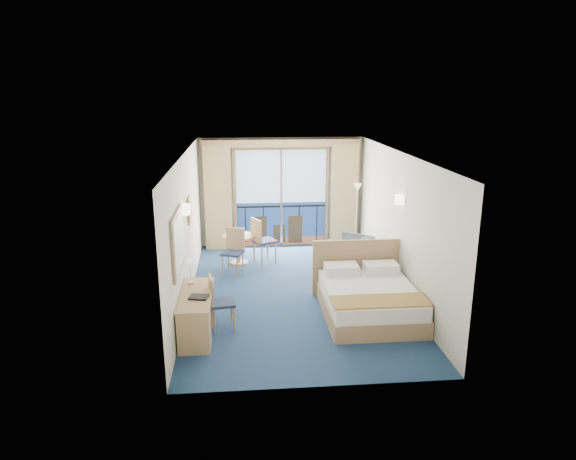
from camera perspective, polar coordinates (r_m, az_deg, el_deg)
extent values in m
plane|color=navy|center=(10.03, 0.71, -7.03)|extent=(6.50, 6.50, 0.00)
cube|color=beige|center=(12.76, -0.77, 4.22)|extent=(4.00, 0.02, 2.70)
cube|color=beige|center=(6.53, 3.71, -6.97)|extent=(4.00, 0.02, 2.70)
cube|color=beige|center=(9.60, -11.28, 0.15)|extent=(0.02, 6.50, 2.70)
cube|color=beige|center=(10.00, 12.27, 0.70)|extent=(0.02, 6.50, 2.70)
cube|color=silver|center=(9.34, 0.77, 8.53)|extent=(4.00, 6.50, 0.02)
cube|color=navy|center=(12.90, -0.75, 0.74)|extent=(2.20, 0.02, 1.08)
cube|color=#ACC7E2|center=(12.65, -0.77, 6.01)|extent=(2.20, 0.02, 1.32)
cube|color=brown|center=(13.02, -0.74, -1.22)|extent=(2.20, 0.02, 0.20)
cube|color=black|center=(12.79, -0.75, 2.64)|extent=(2.20, 0.02, 0.04)
cube|color=tan|center=(12.54, -0.77, 9.16)|extent=(2.36, 0.03, 0.12)
cube|color=tan|center=(12.71, -5.94, 3.40)|extent=(0.06, 0.03, 2.40)
cube|color=tan|center=(12.88, 4.36, 3.60)|extent=(0.06, 0.03, 2.40)
cube|color=silver|center=(12.74, -0.75, 3.51)|extent=(0.05, 0.02, 2.40)
cube|color=#352718|center=(12.96, 0.80, 0.08)|extent=(0.35, 0.02, 0.70)
cube|color=#352718|center=(12.90, -3.18, -0.01)|extent=(0.35, 0.02, 0.70)
cube|color=#352718|center=(12.95, -0.96, -0.39)|extent=(0.30, 0.02, 0.45)
cube|color=black|center=(12.86, -4.75, 0.60)|extent=(0.02, 0.01, 0.90)
cube|color=black|center=(12.87, -2.74, 0.65)|extent=(0.03, 0.01, 0.90)
cube|color=black|center=(12.90, -0.74, 0.69)|extent=(0.03, 0.01, 0.90)
cube|color=black|center=(12.94, 1.24, 0.74)|extent=(0.03, 0.01, 0.90)
cube|color=black|center=(12.99, 3.21, 0.79)|extent=(0.02, 0.01, 0.90)
cube|color=tan|center=(12.57, -7.78, 3.55)|extent=(0.65, 0.22, 2.55)
cube|color=tan|center=(12.80, 6.24, 3.83)|extent=(0.65, 0.22, 2.55)
cube|color=tan|center=(12.42, -0.74, 9.65)|extent=(3.80, 0.25, 0.18)
cube|color=tan|center=(8.11, -12.15, -1.27)|extent=(0.04, 1.25, 0.95)
cube|color=silver|center=(8.11, -11.99, -1.27)|extent=(0.01, 1.12, 0.82)
cube|color=tan|center=(9.97, -10.90, 2.22)|extent=(0.03, 0.42, 0.52)
cube|color=gray|center=(9.97, -10.78, 2.22)|extent=(0.01, 0.34, 0.44)
cylinder|color=beige|center=(8.90, -11.38, 2.25)|extent=(0.18, 0.18, 0.18)
cylinder|color=beige|center=(9.73, 12.31, 3.32)|extent=(0.18, 0.18, 0.18)
cube|color=tan|center=(9.13, 9.02, -8.57)|extent=(1.57, 1.97, 0.29)
cube|color=white|center=(9.03, 9.09, -7.00)|extent=(1.51, 1.91, 0.25)
cube|color=#A2853F|center=(8.41, 10.19, -7.77)|extent=(1.55, 0.54, 0.03)
cube|color=white|center=(9.52, 5.93, -4.32)|extent=(0.61, 0.39, 0.18)
cube|color=white|center=(9.68, 10.28, -4.14)|extent=(0.61, 0.39, 0.18)
cube|color=tan|center=(9.92, 7.68, -4.09)|extent=(1.72, 0.06, 1.08)
cube|color=tan|center=(10.60, 10.15, -4.51)|extent=(0.40, 0.38, 0.52)
cube|color=white|center=(10.50, 9.97, -2.97)|extent=(0.21, 0.17, 0.08)
imported|color=#444952|center=(11.31, 6.91, -2.51)|extent=(1.13, 1.12, 0.74)
cylinder|color=silver|center=(12.86, 7.50, -1.96)|extent=(0.23, 0.23, 0.03)
cylinder|color=silver|center=(12.66, 7.61, 1.29)|extent=(0.02, 0.02, 1.54)
cone|color=white|center=(12.49, 7.74, 4.71)|extent=(0.20, 0.20, 0.18)
cube|color=tan|center=(8.34, -10.21, -7.11)|extent=(0.51, 1.47, 0.04)
cube|color=tan|center=(8.02, -10.38, -10.77)|extent=(0.48, 0.44, 0.65)
cylinder|color=tan|center=(8.66, -11.50, -8.77)|extent=(0.05, 0.05, 0.65)
cylinder|color=tan|center=(8.62, -8.48, -8.74)|extent=(0.05, 0.05, 0.65)
cylinder|color=tan|center=(9.13, -11.17, -7.47)|extent=(0.05, 0.05, 0.65)
cylinder|color=tan|center=(9.09, -8.32, -7.43)|extent=(0.05, 0.05, 0.65)
cube|color=#212D4D|center=(8.57, -7.27, -8.05)|extent=(0.44, 0.44, 0.05)
cube|color=tan|center=(8.47, -8.58, -6.64)|extent=(0.09, 0.39, 0.46)
cylinder|color=tan|center=(8.54, -6.03, -9.78)|extent=(0.03, 0.03, 0.42)
cylinder|color=tan|center=(8.82, -6.30, -8.92)|extent=(0.03, 0.03, 0.42)
cylinder|color=tan|center=(8.51, -8.17, -9.94)|extent=(0.03, 0.03, 0.42)
cylinder|color=tan|center=(8.80, -8.37, -9.08)|extent=(0.03, 0.03, 0.42)
cube|color=black|center=(8.16, -9.89, -7.35)|extent=(0.33, 0.27, 0.03)
cylinder|color=silver|center=(8.75, -10.75, -5.71)|extent=(0.11, 0.11, 0.02)
cylinder|color=silver|center=(8.69, -10.80, -4.68)|extent=(0.01, 0.01, 0.35)
cone|color=white|center=(8.63, -10.86, -3.58)|extent=(0.10, 0.10, 0.09)
cylinder|color=tan|center=(11.57, -5.52, -0.68)|extent=(0.73, 0.73, 0.04)
cylinder|color=tan|center=(11.66, -5.48, -2.18)|extent=(0.07, 0.07, 0.64)
cylinder|color=tan|center=(11.76, -5.44, -3.59)|extent=(0.40, 0.40, 0.03)
cube|color=#212D4D|center=(11.64, -2.61, -1.22)|extent=(0.60, 0.60, 0.05)
cube|color=tan|center=(11.46, -3.54, -0.07)|extent=(0.24, 0.41, 0.53)
cylinder|color=tan|center=(11.66, -1.38, -2.52)|extent=(0.04, 0.04, 0.48)
cylinder|color=tan|center=(11.95, -2.28, -2.07)|extent=(0.04, 0.04, 0.48)
cylinder|color=tan|center=(11.48, -2.92, -2.82)|extent=(0.04, 0.04, 0.48)
cylinder|color=tan|center=(11.78, -3.79, -2.36)|extent=(0.04, 0.04, 0.48)
cube|color=#212D4D|center=(10.96, -6.20, -2.56)|extent=(0.53, 0.53, 0.05)
cube|color=tan|center=(11.06, -5.87, -0.98)|extent=(0.40, 0.18, 0.50)
cylinder|color=tan|center=(10.95, -7.30, -3.95)|extent=(0.04, 0.04, 0.45)
cylinder|color=tan|center=(10.83, -5.65, -4.12)|extent=(0.04, 0.04, 0.45)
cylinder|color=tan|center=(11.24, -6.65, -3.40)|extent=(0.04, 0.04, 0.45)
cylinder|color=tan|center=(11.12, -5.04, -3.56)|extent=(0.04, 0.04, 0.45)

